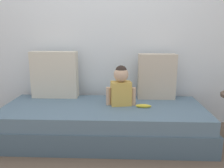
# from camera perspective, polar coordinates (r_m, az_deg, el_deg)

# --- Properties ---
(ground_plane) EXTENTS (12.00, 12.00, 0.00)m
(ground_plane) POSITION_cam_1_polar(r_m,az_deg,el_deg) (2.66, -2.14, -13.34)
(ground_plane) COLOR brown
(back_wall) EXTENTS (5.46, 0.10, 2.36)m
(back_wall) POSITION_cam_1_polar(r_m,az_deg,el_deg) (2.95, -1.45, 13.01)
(back_wall) COLOR silver
(back_wall) RESTS_ON ground
(couch) EXTENTS (2.26, 0.88, 0.38)m
(couch) POSITION_cam_1_polar(r_m,az_deg,el_deg) (2.58, -2.18, -9.61)
(couch) COLOR #495F70
(couch) RESTS_ON ground
(throw_pillow_left) EXTENTS (0.56, 0.16, 0.57)m
(throw_pillow_left) POSITION_cam_1_polar(r_m,az_deg,el_deg) (2.88, -14.17, 2.29)
(throw_pillow_left) COLOR beige
(throw_pillow_left) RESTS_ON couch
(throw_pillow_right) EXTENTS (0.45, 0.16, 0.54)m
(throw_pillow_right) POSITION_cam_1_polar(r_m,az_deg,el_deg) (2.79, 11.14, 1.88)
(throw_pillow_right) COLOR #C1B29E
(throw_pillow_right) RESTS_ON couch
(toddler) EXTENTS (0.33, 0.18, 0.44)m
(toddler) POSITION_cam_1_polar(r_m,az_deg,el_deg) (2.49, 2.27, -0.44)
(toddler) COLOR gold
(toddler) RESTS_ON couch
(banana) EXTENTS (0.17, 0.06, 0.04)m
(banana) POSITION_cam_1_polar(r_m,az_deg,el_deg) (2.47, 7.89, -5.47)
(banana) COLOR yellow
(banana) RESTS_ON couch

